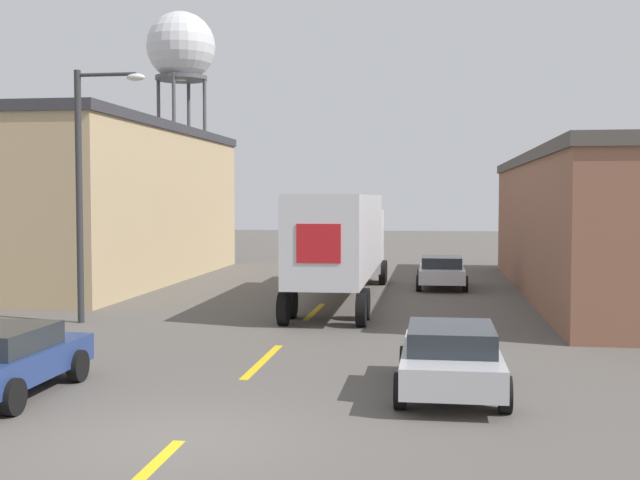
{
  "coord_description": "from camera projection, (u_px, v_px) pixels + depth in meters",
  "views": [
    {
      "loc": [
        3.91,
        -11.95,
        3.8
      ],
      "look_at": [
        0.59,
        11.39,
        2.55
      ],
      "focal_mm": 45.0,
      "sensor_mm": 36.0,
      "label": 1
    }
  ],
  "objects": [
    {
      "name": "road_centerline",
      "position": [
        263.0,
        361.0,
        18.61
      ],
      "size": [
        0.2,
        20.21,
        0.01
      ],
      "color": "gold",
      "rests_on": "ground_plane"
    },
    {
      "name": "parked_car_right_near",
      "position": [
        451.0,
        357.0,
        15.48
      ],
      "size": [
        2.07,
        4.19,
        1.34
      ],
      "color": "#B2B2B7",
      "rests_on": "ground_plane"
    },
    {
      "name": "parked_car_right_far",
      "position": [
        442.0,
        271.0,
        33.56
      ],
      "size": [
        2.07,
        4.19,
        1.34
      ],
      "color": "silver",
      "rests_on": "ground_plane"
    },
    {
      "name": "parked_car_left_near",
      "position": [
        1.0,
        359.0,
        15.3
      ],
      "size": [
        2.07,
        4.19,
        1.34
      ],
      "color": "navy",
      "rests_on": "ground_plane"
    },
    {
      "name": "water_tower",
      "position": [
        181.0,
        50.0,
        62.83
      ],
      "size": [
        5.38,
        5.38,
        18.34
      ],
      "color": "#47474C",
      "rests_on": "ground_plane"
    },
    {
      "name": "street_lamp",
      "position": [
        87.0,
        177.0,
        24.07
      ],
      "size": [
        2.21,
        0.32,
        7.61
      ],
      "color": "#2D2D30",
      "rests_on": "ground_plane"
    },
    {
      "name": "semi_truck",
      "position": [
        344.0,
        237.0,
        29.7
      ],
      "size": [
        2.72,
        14.4,
        3.89
      ],
      "rotation": [
        0.0,
        0.0,
        0.01
      ],
      "color": "silver",
      "rests_on": "ground_plane"
    },
    {
      "name": "warehouse_left",
      "position": [
        54.0,
        203.0,
        37.06
      ],
      "size": [
        12.44,
        19.62,
        7.09
      ],
      "color": "tan",
      "rests_on": "ground_plane"
    },
    {
      "name": "ground_plane",
      "position": [
        181.0,
        440.0,
        12.57
      ],
      "size": [
        160.0,
        160.0,
        0.0
      ],
      "primitive_type": "plane",
      "color": "#56514C"
    }
  ]
}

